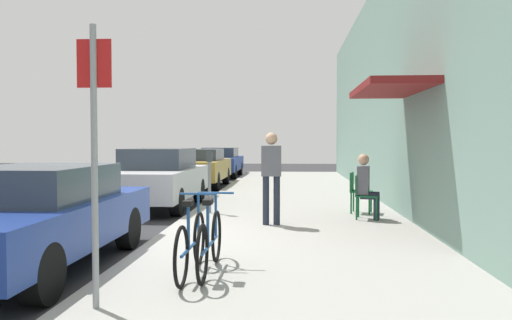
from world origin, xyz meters
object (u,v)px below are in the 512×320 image
Objects in this scene: parked_car_1 at (158,178)px; cafe_chair_0 at (363,194)px; parking_meter at (209,177)px; bicycle_1 at (210,242)px; parked_car_0 at (35,216)px; seated_patron_0 at (366,184)px; cafe_chair_1 at (358,189)px; pedestrian_standing at (271,171)px; parked_car_2 at (200,167)px; street_sign at (94,143)px; bicycle_0 at (191,244)px; parked_car_3 at (220,161)px.

cafe_chair_0 is at bearing -25.52° from parked_car_1.
parking_meter is 5.06m from bicycle_1.
seated_patron_0 is (4.79, 3.85, 0.11)m from parked_car_0.
parked_car_1 is 5.06× the size of cafe_chair_1.
cafe_chair_0 is 0.51× the size of pedestrian_standing.
parked_car_2 is (0.00, 5.84, -0.03)m from parked_car_1.
pedestrian_standing is at bearing 45.76° from parked_car_0.
parked_car_1 is at bearing 163.60° from cafe_chair_1.
street_sign is 6.59m from seated_patron_0.
bicycle_0 is at bearing -102.33° from pedestrian_standing.
seated_patron_0 is (3.29, 5.65, -0.82)m from street_sign.
parked_car_1 reaches higher than seated_patron_0.
parked_car_2 is 2.59× the size of pedestrian_standing.
parked_car_0 reaches higher than bicycle_0.
parked_car_1 reaches higher than parked_car_3.
parked_car_3 is 5.06× the size of cafe_chair_1.
parked_car_1 reaches higher than bicycle_1.
pedestrian_standing is at bearing -71.82° from parked_car_2.
street_sign is at bearing -50.13° from parked_car_0.
bicycle_1 is at bearing -70.35° from parked_car_1.
parked_car_2 is at bearing 90.00° from parked_car_1.
cafe_chair_0 is at bearing -70.75° from parked_car_3.
street_sign is 1.53× the size of pedestrian_standing.
bicycle_1 reaches higher than cafe_chair_0.
street_sign reaches higher than parked_car_1.
parked_car_2 is 3.33× the size of parking_meter.
cafe_chair_1 is (-0.06, 0.88, -0.19)m from seated_patron_0.
street_sign reaches higher than cafe_chair_0.
parking_meter is 0.51× the size of street_sign.
parked_car_2 is 2.57× the size of bicycle_0.
parked_car_2 reaches higher than bicycle_0.
bicycle_0 is at bearing -120.73° from seated_patron_0.
parked_car_1 is 5.84m from parked_car_2.
seated_patron_0 is 0.76× the size of pedestrian_standing.
bicycle_0 reaches higher than cafe_chair_0.
parking_meter is 1.52× the size of cafe_chair_1.
street_sign reaches higher than seated_patron_0.
parking_meter is 2.06m from pedestrian_standing.
pedestrian_standing reaches higher than bicycle_0.
parked_car_1 is 5.06× the size of cafe_chair_0.
cafe_chair_0 is (4.73, 3.87, -0.08)m from parked_car_0.
parked_car_3 reaches higher than cafe_chair_1.
cafe_chair_1 is at bearing 63.66° from street_sign.
parked_car_3 is 18.13m from bicycle_0.
bicycle_1 is 1.33× the size of seated_patron_0.
parking_meter reaches higher than bicycle_1.
parked_car_3 is at bearing 94.46° from street_sign.
parked_car_0 is 4.23m from pedestrian_standing.
bicycle_0 is (2.15, -18.00, -0.24)m from parked_car_3.
parked_car_1 reaches higher than parking_meter.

